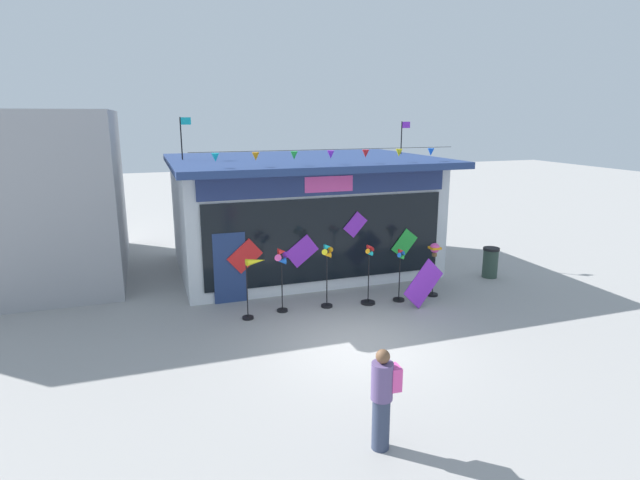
% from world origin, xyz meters
% --- Properties ---
extents(ground_plane, '(80.00, 80.00, 0.00)m').
position_xyz_m(ground_plane, '(0.00, 0.00, 0.00)').
color(ground_plane, '#9E9B99').
extents(kite_shop_building, '(8.46, 6.58, 5.07)m').
position_xyz_m(kite_shop_building, '(0.65, 6.38, 1.91)').
color(kite_shop_building, silver).
rests_on(kite_shop_building, ground_plane).
extents(wind_spinner_far_left, '(0.66, 0.29, 1.61)m').
position_xyz_m(wind_spinner_far_left, '(-1.87, 2.22, 1.15)').
color(wind_spinner_far_left, black).
rests_on(wind_spinner_far_left, ground_plane).
extents(wind_spinner_left, '(0.44, 0.28, 1.76)m').
position_xyz_m(wind_spinner_left, '(-1.07, 2.40, 1.29)').
color(wind_spinner_left, black).
rests_on(wind_spinner_left, ground_plane).
extents(wind_spinner_center_left, '(0.39, 0.32, 1.79)m').
position_xyz_m(wind_spinner_center_left, '(0.16, 2.33, 1.19)').
color(wind_spinner_center_left, black).
rests_on(wind_spinner_center_left, ground_plane).
extents(wind_spinner_center_right, '(0.40, 0.40, 1.71)m').
position_xyz_m(wind_spinner_center_right, '(1.33, 2.19, 0.84)').
color(wind_spinner_center_right, black).
rests_on(wind_spinner_center_right, ground_plane).
extents(wind_spinner_right, '(0.32, 0.32, 1.53)m').
position_xyz_m(wind_spinner_right, '(2.25, 2.12, 0.84)').
color(wind_spinner_right, black).
rests_on(wind_spinner_right, ground_plane).
extents(wind_spinner_far_right, '(0.32, 0.32, 1.58)m').
position_xyz_m(wind_spinner_far_right, '(3.38, 2.21, 1.17)').
color(wind_spinner_far_right, black).
rests_on(wind_spinner_far_right, ground_plane).
extents(person_near_camera, '(0.46, 0.34, 1.68)m').
position_xyz_m(person_near_camera, '(-1.11, -3.72, 0.89)').
color(person_near_camera, '#333D56').
rests_on(person_near_camera, ground_plane).
extents(trash_bin, '(0.52, 0.52, 0.98)m').
position_xyz_m(trash_bin, '(6.07, 3.16, 0.50)').
color(trash_bin, '#2D4238').
rests_on(trash_bin, ground_plane).
extents(display_kite_on_ground, '(1.33, 0.25, 1.33)m').
position_xyz_m(display_kite_on_ground, '(2.66, 1.52, 0.66)').
color(display_kite_on_ground, purple).
rests_on(display_kite_on_ground, ground_plane).
extents(neighbour_building, '(6.37, 7.26, 5.27)m').
position_xyz_m(neighbour_building, '(-8.26, 8.23, 2.64)').
color(neighbour_building, '#99999E').
rests_on(neighbour_building, ground_plane).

